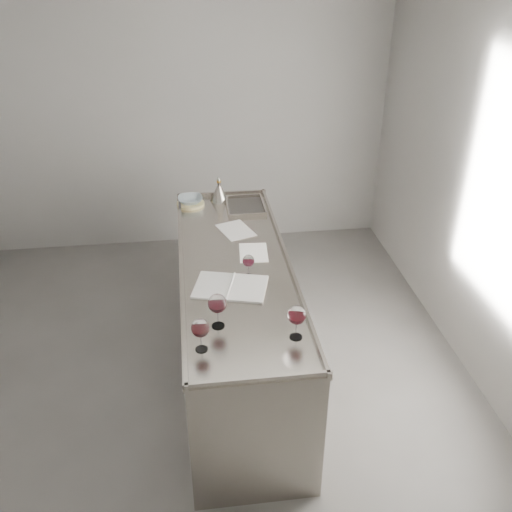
{
  "coord_description": "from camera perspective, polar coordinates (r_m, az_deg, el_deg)",
  "views": [
    {
      "loc": [
        0.2,
        -3.07,
        2.94
      ],
      "look_at": [
        0.64,
        0.26,
        1.02
      ],
      "focal_mm": 40.0,
      "sensor_mm": 36.0,
      "label": 1
    }
  ],
  "objects": [
    {
      "name": "ceramic_bowl",
      "position": [
        4.81,
        -6.59,
        5.59
      ],
      "size": [
        0.21,
        0.21,
        0.05
      ],
      "primitive_type": "imported",
      "rotation": [
        0.0,
        0.0,
        0.04
      ],
      "color": "#93A3AB",
      "rests_on": "trivet"
    },
    {
      "name": "room_shell",
      "position": [
        3.44,
        -10.04,
        2.71
      ],
      "size": [
        4.54,
        5.04,
        2.84
      ],
      "color": "#595653",
      "rests_on": "ground"
    },
    {
      "name": "wine_glass_small",
      "position": [
        3.74,
        -0.76,
        -0.56
      ],
      "size": [
        0.08,
        0.08,
        0.16
      ],
      "rotation": [
        0.0,
        0.0,
        0.09
      ],
      "color": "white",
      "rests_on": "counter"
    },
    {
      "name": "loose_paper_under",
      "position": [
        4.37,
        -2.03,
        2.6
      ],
      "size": [
        0.31,
        0.36,
        0.0
      ],
      "primitive_type": "cube",
      "rotation": [
        0.0,
        0.0,
        0.34
      ],
      "color": "silver",
      "rests_on": "counter"
    },
    {
      "name": "wine_glass_middle",
      "position": [
        3.26,
        -3.89,
        -4.84
      ],
      "size": [
        0.11,
        0.11,
        0.22
      ],
      "rotation": [
        0.0,
        0.0,
        -0.03
      ],
      "color": "white",
      "rests_on": "counter"
    },
    {
      "name": "wine_glass_right",
      "position": [
        3.18,
        4.1,
        -5.99
      ],
      "size": [
        0.11,
        0.11,
        0.21
      ],
      "rotation": [
        0.0,
        0.0,
        0.23
      ],
      "color": "white",
      "rests_on": "counter"
    },
    {
      "name": "wine_glass_left",
      "position": [
        3.1,
        -5.58,
        -7.27
      ],
      "size": [
        0.1,
        0.1,
        0.2
      ],
      "rotation": [
        0.0,
        0.0,
        -0.03
      ],
      "color": "white",
      "rests_on": "counter"
    },
    {
      "name": "notebook",
      "position": [
        3.68,
        -2.57,
        -3.09
      ],
      "size": [
        0.52,
        0.43,
        0.02
      ],
      "rotation": [
        0.0,
        0.0,
        -0.26
      ],
      "color": "silver",
      "rests_on": "counter"
    },
    {
      "name": "loose_paper_top",
      "position": [
        4.07,
        -0.25,
        0.35
      ],
      "size": [
        0.22,
        0.3,
        0.0
      ],
      "primitive_type": "cube",
      "rotation": [
        0.0,
        0.0,
        -0.08
      ],
      "color": "white",
      "rests_on": "counter"
    },
    {
      "name": "trivet",
      "position": [
        4.82,
        -6.56,
        5.21
      ],
      "size": [
        0.28,
        0.28,
        0.02
      ],
      "primitive_type": "cylinder",
      "rotation": [
        0.0,
        0.0,
        0.24
      ],
      "color": "#CCC084",
      "rests_on": "counter"
    },
    {
      "name": "counter",
      "position": [
        4.19,
        -1.97,
        -6.34
      ],
      "size": [
        0.77,
        2.42,
        0.97
      ],
      "color": "#9B938B",
      "rests_on": "ground"
    },
    {
      "name": "wine_funnel",
      "position": [
        4.86,
        -3.7,
        6.3
      ],
      "size": [
        0.16,
        0.16,
        0.23
      ],
      "rotation": [
        0.0,
        0.0,
        0.37
      ],
      "color": "gray",
      "rests_on": "counter"
    }
  ]
}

